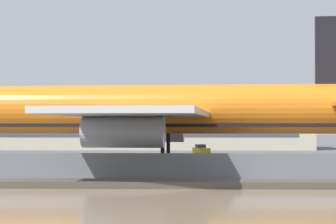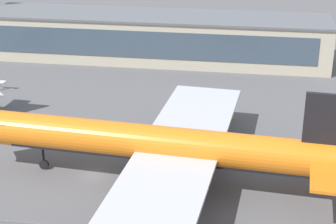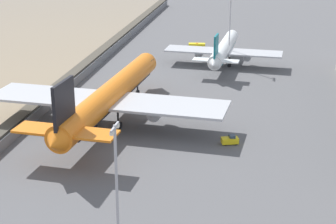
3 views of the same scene
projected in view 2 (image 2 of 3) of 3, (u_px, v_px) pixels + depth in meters
ground_plane at (93, 176)px, 81.34m from camera, size 500.00×500.00×0.00m
cargo_jet_orange at (168, 146)px, 77.07m from camera, size 57.31×49.79×15.47m
baggage_tug at (227, 113)px, 101.14m from camera, size 2.54×3.54×1.80m
terminal_building at (157, 37)px, 131.78m from camera, size 79.83×15.93×10.67m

